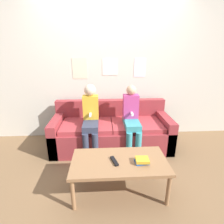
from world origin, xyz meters
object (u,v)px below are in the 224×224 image
Objects in this scene: coffee_table at (119,164)px; person_left at (91,117)px; person_right at (132,117)px; tv_remote at (114,161)px; couch at (112,132)px.

person_left reaches higher than coffee_table.
person_left is 0.64m from person_right.
tv_remote is at bearing -71.23° from person_left.
tv_remote reaches higher than coffee_table.
person_left is 6.29× the size of tv_remote.
couch is 1.81× the size of person_right.
person_left is (-0.33, -0.18, 0.35)m from couch.
person_right is at bearing -31.06° from couch.
coffee_table is at bearing -67.52° from person_left.
couch is 1.09m from tv_remote.
coffee_table is at bearing -88.41° from couch.
person_right is 6.17× the size of tv_remote.
person_left is (-0.36, 0.88, 0.25)m from coffee_table.
person_left is at bearing -152.15° from couch.
person_right is 0.97m from tv_remote.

